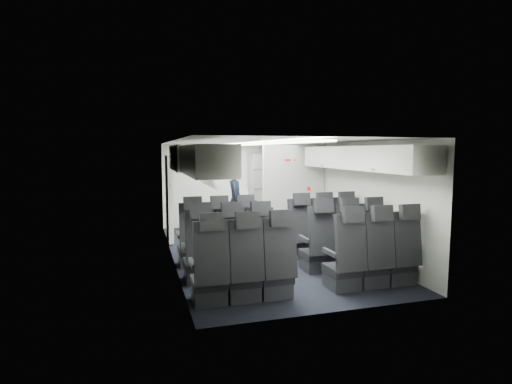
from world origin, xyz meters
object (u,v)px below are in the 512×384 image
seat_row_mid (288,250)px  flight_attendant (235,201)px  boarding_door (169,198)px  carry_on_bag (191,161)px  galley_unit (266,190)px  seat_row_front (270,238)px  seat_row_rear (312,265)px

seat_row_mid → flight_attendant: flight_attendant is taller
boarding_door → carry_on_bag: size_ratio=4.34×
galley_unit → flight_attendant: galley_unit is taller
seat_row_front → galley_unit: galley_unit is taller
seat_row_front → seat_row_rear: bearing=-90.0°
seat_row_rear → seat_row_mid: bearing=90.0°
galley_unit → boarding_door: galley_unit is taller
boarding_door → flight_attendant: bearing=8.7°
seat_row_rear → flight_attendant: (-0.10, 4.12, 0.40)m
seat_row_mid → carry_on_bag: size_ratio=7.77×
seat_row_rear → boarding_door: bearing=112.9°
seat_row_front → galley_unit: size_ratio=1.75×
boarding_door → flight_attendant: (1.54, 0.23, -0.15)m
seat_row_rear → carry_on_bag: 2.94m
seat_row_mid → galley_unit: bearing=77.1°
seat_row_mid → flight_attendant: bearing=91.7°
seat_row_mid → galley_unit: size_ratio=1.75×
flight_attendant → seat_row_mid: bearing=-161.3°
flight_attendant → seat_row_rear: bearing=-161.7°
seat_row_rear → galley_unit: (0.95, 5.05, 0.55)m
seat_row_mid → boarding_door: boarding_door is taller
seat_row_rear → boarding_door: boarding_door is taller
seat_row_front → boarding_door: bearing=128.2°
boarding_door → galley_unit: bearing=24.3°
seat_row_front → flight_attendant: 2.36m
seat_row_mid → flight_attendant: (-0.10, 3.22, 0.40)m
galley_unit → flight_attendant: size_ratio=1.18×
carry_on_bag → seat_row_front: bearing=-25.2°
seat_row_rear → seat_row_front: bearing=90.0°
seat_row_front → seat_row_rear: size_ratio=1.00×
seat_row_mid → carry_on_bag: (-1.35, 1.31, 1.40)m
seat_row_front → seat_row_rear: 1.80m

